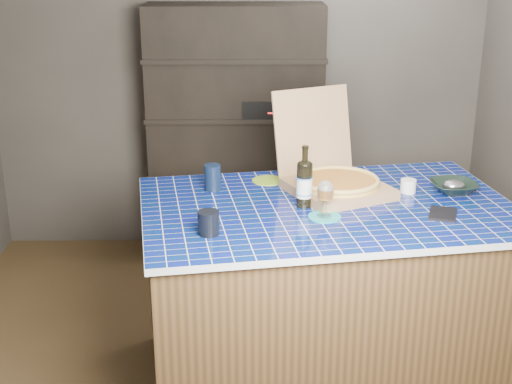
{
  "coord_description": "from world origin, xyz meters",
  "views": [
    {
      "loc": [
        0.11,
        -3.32,
        2.22
      ],
      "look_at": [
        0.13,
        0.0,
        1.03
      ],
      "focal_mm": 50.0,
      "sensor_mm": 36.0,
      "label": 1
    }
  ],
  "objects_px": {
    "bowl": "(454,187)",
    "wine_glass": "(325,192)",
    "mead_bottle": "(304,183)",
    "pizza_box": "(335,179)",
    "dvd_case": "(443,214)",
    "kitchen_island": "(325,295)"
  },
  "relations": [
    {
      "from": "bowl",
      "to": "wine_glass",
      "type": "bearing_deg",
      "value": -153.67
    },
    {
      "from": "mead_bottle",
      "to": "bowl",
      "type": "xyz_separation_m",
      "value": [
        0.78,
        0.19,
        -0.09
      ]
    },
    {
      "from": "mead_bottle",
      "to": "pizza_box",
      "type": "bearing_deg",
      "value": 49.65
    },
    {
      "from": "pizza_box",
      "to": "wine_glass",
      "type": "height_order",
      "value": "pizza_box"
    },
    {
      "from": "bowl",
      "to": "mead_bottle",
      "type": "bearing_deg",
      "value": -166.11
    },
    {
      "from": "pizza_box",
      "to": "mead_bottle",
      "type": "bearing_deg",
      "value": -155.61
    },
    {
      "from": "pizza_box",
      "to": "dvd_case",
      "type": "distance_m",
      "value": 0.58
    },
    {
      "from": "wine_glass",
      "to": "bowl",
      "type": "xyz_separation_m",
      "value": [
        0.69,
        0.34,
        -0.1
      ]
    },
    {
      "from": "pizza_box",
      "to": "kitchen_island",
      "type": "bearing_deg",
      "value": -130.86
    },
    {
      "from": "mead_bottle",
      "to": "dvd_case",
      "type": "bearing_deg",
      "value": -11.09
    },
    {
      "from": "wine_glass",
      "to": "bowl",
      "type": "distance_m",
      "value": 0.78
    },
    {
      "from": "pizza_box",
      "to": "dvd_case",
      "type": "relative_size",
      "value": 4.0
    },
    {
      "from": "kitchen_island",
      "to": "mead_bottle",
      "type": "xyz_separation_m",
      "value": [
        -0.12,
        -0.01,
        0.61
      ]
    },
    {
      "from": "kitchen_island",
      "to": "pizza_box",
      "type": "height_order",
      "value": "pizza_box"
    },
    {
      "from": "pizza_box",
      "to": "wine_glass",
      "type": "distance_m",
      "value": 0.37
    },
    {
      "from": "bowl",
      "to": "dvd_case",
      "type": "bearing_deg",
      "value": -112.93
    },
    {
      "from": "mead_bottle",
      "to": "wine_glass",
      "type": "distance_m",
      "value": 0.17
    },
    {
      "from": "pizza_box",
      "to": "bowl",
      "type": "height_order",
      "value": "pizza_box"
    },
    {
      "from": "pizza_box",
      "to": "bowl",
      "type": "bearing_deg",
      "value": -26.3
    },
    {
      "from": "mead_bottle",
      "to": "bowl",
      "type": "distance_m",
      "value": 0.81
    },
    {
      "from": "bowl",
      "to": "kitchen_island",
      "type": "bearing_deg",
      "value": -164.87
    },
    {
      "from": "kitchen_island",
      "to": "dvd_case",
      "type": "relative_size",
      "value": 11.49
    }
  ]
}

